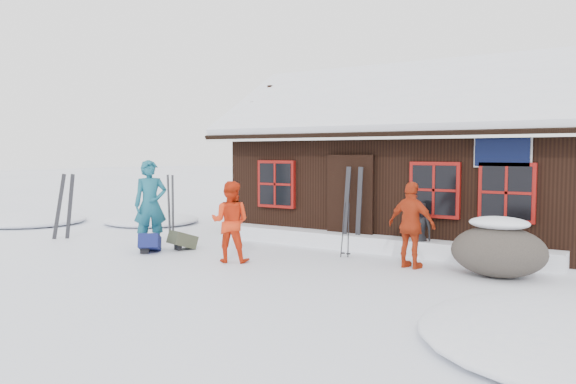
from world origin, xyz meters
name	(u,v)px	position (x,y,z in m)	size (l,w,h in m)	color
ground	(253,260)	(0.00, 0.00, 0.00)	(120.00, 120.00, 0.00)	white
mountain_hut	(417,174)	(1.50, 4.98, 1.58)	(8.90, 6.09, 4.42)	black
snow_drift	(371,243)	(1.50, 2.25, 0.17)	(7.60, 0.60, 0.35)	white
snow_mounds	(370,254)	(1.65, 1.86, 0.00)	(20.60, 13.20, 0.48)	white
skier_teal	(150,205)	(-2.66, -0.16, 0.97)	(0.71, 0.47, 1.94)	#16576B
skier_orange_left	(230,222)	(-0.27, -0.35, 0.78)	(0.76, 0.59, 1.56)	red
skier_orange_right	(412,225)	(2.87, 0.99, 0.79)	(0.93, 0.39, 1.58)	#B13012
skier_crouched	(419,229)	(2.59, 2.15, 0.56)	(0.55, 0.36, 1.12)	black
boulder	(498,250)	(4.37, 1.09, 0.47)	(1.58, 1.19, 0.92)	#463F38
ski_pair_left	(64,207)	(-5.50, -0.30, 0.78)	(0.54, 0.33, 1.65)	black
ski_pair_mid	(171,208)	(-3.32, 1.12, 0.76)	(0.37, 0.19, 1.62)	black
ski_pair_right	(352,209)	(1.07, 2.20, 0.88)	(0.51, 0.09, 1.85)	black
ski_poles	(346,231)	(1.38, 1.27, 0.54)	(0.21, 0.10, 1.15)	black
backpack_blue	(150,246)	(-2.31, -0.51, 0.15)	(0.41, 0.54, 0.29)	#131A53
backpack_olive	(183,243)	(-2.01, 0.15, 0.14)	(0.40, 0.53, 0.29)	#3A3E2C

